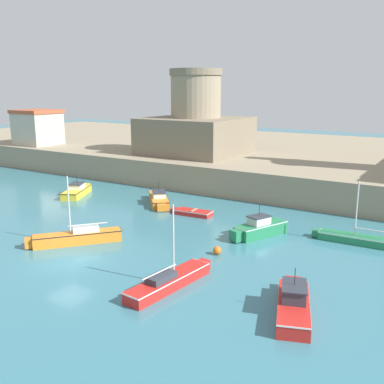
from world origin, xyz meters
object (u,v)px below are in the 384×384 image
at_px(motorboat_green_1, 259,228).
at_px(mooring_buoy, 217,250).
at_px(sailboat_red_4, 169,280).
at_px(motorboat_yellow_5, 77,191).
at_px(sailboat_green_8, 359,239).
at_px(dinghy_red_6, 192,212).
at_px(fortress, 196,126).
at_px(sailboat_orange_2, 77,237).
at_px(harbor_shed_near_wharf, 38,127).
at_px(motorboat_red_7, 294,303).
at_px(motorboat_orange_0, 159,199).

xyz_separation_m(motorboat_green_1, mooring_buoy, (-0.83, -5.18, -0.33)).
bearing_deg(sailboat_red_4, mooring_buoy, 91.80).
bearing_deg(motorboat_yellow_5, sailboat_green_8, 0.13).
distance_m(sailboat_red_4, motorboat_yellow_5, 25.00).
bearing_deg(dinghy_red_6, sailboat_green_8, -0.13).
bearing_deg(fortress, dinghy_red_6, -59.43).
height_order(sailboat_orange_2, sailboat_red_4, sailboat_orange_2).
height_order(motorboat_yellow_5, harbor_shed_near_wharf, harbor_shed_near_wharf).
height_order(sailboat_red_4, dinghy_red_6, sailboat_red_4).
bearing_deg(sailboat_green_8, mooring_buoy, -136.17).
distance_m(sailboat_green_8, mooring_buoy, 10.72).
height_order(motorboat_green_1, mooring_buoy, motorboat_green_1).
relative_size(sailboat_green_8, fortress, 0.56).
bearing_deg(motorboat_yellow_5, motorboat_red_7, -23.89).
distance_m(motorboat_orange_0, sailboat_green_8, 19.32).
relative_size(motorboat_green_1, dinghy_red_6, 1.29).
xyz_separation_m(dinghy_red_6, sailboat_green_8, (14.35, -0.03, 0.11)).
bearing_deg(dinghy_red_6, sailboat_orange_2, -106.13).
relative_size(motorboat_orange_0, sailboat_red_4, 0.79).
distance_m(motorboat_orange_0, motorboat_yellow_5, 9.58).
xyz_separation_m(motorboat_yellow_5, harbor_shed_near_wharf, (-18.83, 10.85, 5.05)).
relative_size(motorboat_green_1, motorboat_yellow_5, 0.90).
bearing_deg(motorboat_red_7, motorboat_yellow_5, 156.11).
height_order(mooring_buoy, fortress, fortress).
relative_size(motorboat_orange_0, mooring_buoy, 9.04).
xyz_separation_m(motorboat_orange_0, harbor_shed_near_wharf, (-28.27, 9.17, 5.05)).
height_order(motorboat_green_1, harbor_shed_near_wharf, harbor_shed_near_wharf).
xyz_separation_m(motorboat_green_1, sailboat_red_4, (-0.64, -11.17, -0.19)).
relative_size(motorboat_green_1, sailboat_green_8, 0.79).
bearing_deg(fortress, motorboat_red_7, -50.68).
distance_m(motorboat_green_1, sailboat_red_4, 11.19).
bearing_deg(sailboat_green_8, fortress, 146.53).
relative_size(dinghy_red_6, motorboat_red_7, 0.67).
height_order(dinghy_red_6, sailboat_green_8, sailboat_green_8).
height_order(sailboat_orange_2, mooring_buoy, sailboat_orange_2).
bearing_deg(motorboat_yellow_5, motorboat_orange_0, 10.13).
bearing_deg(motorboat_green_1, motorboat_yellow_5, 174.29).
distance_m(fortress, harbor_shed_near_wharf, 24.48).
relative_size(motorboat_orange_0, sailboat_orange_2, 0.91).
bearing_deg(mooring_buoy, motorboat_red_7, -35.36).
height_order(sailboat_orange_2, fortress, fortress).
relative_size(motorboat_red_7, harbor_shed_near_wharf, 1.04).
xyz_separation_m(motorboat_red_7, harbor_shed_near_wharf, (-47.01, 23.33, 5.00)).
xyz_separation_m(dinghy_red_6, fortress, (-9.16, 15.51, 6.21)).
relative_size(motorboat_yellow_5, mooring_buoy, 9.70).
bearing_deg(motorboat_green_1, sailboat_green_8, 18.03).
bearing_deg(fortress, sailboat_green_8, -33.47).
xyz_separation_m(motorboat_orange_0, motorboat_yellow_5, (-9.43, -1.69, 0.00)).
bearing_deg(motorboat_green_1, sailboat_red_4, -93.30).
relative_size(sailboat_green_8, mooring_buoy, 11.00).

